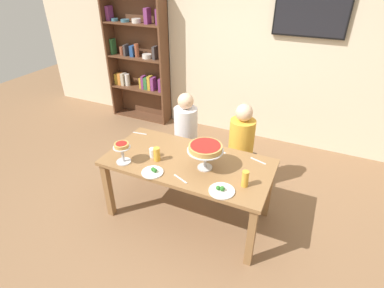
% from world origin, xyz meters
% --- Properties ---
extents(ground_plane, '(12.00, 12.00, 0.00)m').
position_xyz_m(ground_plane, '(0.00, 0.00, 0.00)').
color(ground_plane, '#846042').
extents(rear_partition, '(8.00, 0.12, 2.80)m').
position_xyz_m(rear_partition, '(0.00, 2.20, 1.40)').
color(rear_partition, beige).
rests_on(rear_partition, ground_plane).
extents(dining_table, '(1.73, 0.85, 0.74)m').
position_xyz_m(dining_table, '(0.00, 0.00, 0.65)').
color(dining_table, olive).
rests_on(dining_table, ground_plane).
extents(bookshelf, '(1.10, 0.30, 2.21)m').
position_xyz_m(bookshelf, '(-1.90, 2.02, 1.10)').
color(bookshelf, brown).
rests_on(bookshelf, ground_plane).
extents(television, '(0.93, 0.05, 0.55)m').
position_xyz_m(television, '(0.77, 2.11, 1.93)').
color(television, black).
extents(diner_far_right, '(0.34, 0.34, 1.15)m').
position_xyz_m(diner_far_right, '(0.36, 0.73, 0.49)').
color(diner_far_right, '#382D28').
rests_on(diner_far_right, ground_plane).
extents(diner_far_left, '(0.34, 0.34, 1.15)m').
position_xyz_m(diner_far_left, '(-0.39, 0.75, 0.49)').
color(diner_far_left, '#382D28').
rests_on(diner_far_left, ground_plane).
extents(deep_dish_pizza_stand, '(0.36, 0.36, 0.27)m').
position_xyz_m(deep_dish_pizza_stand, '(0.21, -0.04, 0.96)').
color(deep_dish_pizza_stand, silver).
rests_on(deep_dish_pizza_stand, dining_table).
extents(personal_pizza_stand, '(0.18, 0.18, 0.23)m').
position_xyz_m(personal_pizza_stand, '(-0.59, -0.30, 0.90)').
color(personal_pizza_stand, silver).
rests_on(personal_pizza_stand, dining_table).
extents(salad_plate_near_diner, '(0.21, 0.21, 0.06)m').
position_xyz_m(salad_plate_near_diner, '(-0.22, -0.33, 0.75)').
color(salad_plate_near_diner, white).
rests_on(salad_plate_near_diner, dining_table).
extents(salad_plate_far_diner, '(0.24, 0.24, 0.06)m').
position_xyz_m(salad_plate_far_diner, '(0.48, -0.32, 0.75)').
color(salad_plate_far_diner, white).
rests_on(salad_plate_far_diner, dining_table).
extents(beer_glass_amber_tall, '(0.06, 0.06, 0.16)m').
position_xyz_m(beer_glass_amber_tall, '(0.65, -0.15, 0.82)').
color(beer_glass_amber_tall, gold).
rests_on(beer_glass_amber_tall, dining_table).
extents(beer_glass_amber_short, '(0.07, 0.07, 0.15)m').
position_xyz_m(beer_glass_amber_short, '(-0.30, -0.12, 0.81)').
color(beer_glass_amber_short, gold).
rests_on(beer_glass_amber_short, dining_table).
extents(water_glass_clear_near, '(0.07, 0.07, 0.10)m').
position_xyz_m(water_glass_clear_near, '(-0.37, -0.08, 0.79)').
color(water_glass_clear_near, white).
rests_on(water_glass_clear_near, dining_table).
extents(cutlery_fork_near, '(0.18, 0.07, 0.00)m').
position_xyz_m(cutlery_fork_near, '(0.66, 0.30, 0.74)').
color(cutlery_fork_near, silver).
rests_on(cutlery_fork_near, dining_table).
extents(cutlery_knife_near, '(0.18, 0.03, 0.00)m').
position_xyz_m(cutlery_knife_near, '(-0.02, 0.28, 0.74)').
color(cutlery_knife_near, silver).
rests_on(cutlery_knife_near, dining_table).
extents(cutlery_fork_far, '(0.18, 0.04, 0.00)m').
position_xyz_m(cutlery_fork_far, '(-0.78, 0.29, 0.74)').
color(cutlery_fork_far, silver).
rests_on(cutlery_fork_far, dining_table).
extents(cutlery_knife_far, '(0.18, 0.07, 0.00)m').
position_xyz_m(cutlery_knife_far, '(0.22, 0.32, 0.74)').
color(cutlery_knife_far, silver).
rests_on(cutlery_knife_far, dining_table).
extents(cutlery_spare_fork, '(0.17, 0.08, 0.00)m').
position_xyz_m(cutlery_spare_fork, '(0.07, -0.31, 0.74)').
color(cutlery_spare_fork, silver).
rests_on(cutlery_spare_fork, dining_table).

